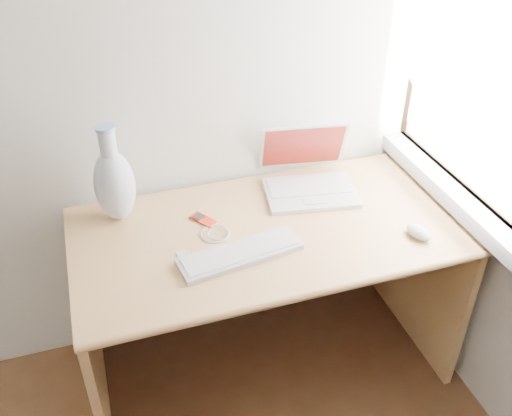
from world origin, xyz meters
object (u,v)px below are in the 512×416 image
object	(u,v)px
desk	(262,259)
vase	(114,183)
external_keyboard	(240,253)
laptop	(306,177)

from	to	relation	value
desk	vase	distance (m)	0.63
desk	external_keyboard	bearing A→B (deg)	-125.54
desk	laptop	xyz separation A→B (m)	(0.22, 0.12, 0.27)
desk	external_keyboard	xyz separation A→B (m)	(-0.14, -0.20, 0.22)
vase	external_keyboard	bearing A→B (deg)	-44.18
laptop	vase	distance (m)	0.73
laptop	desk	bearing A→B (deg)	-142.81
laptop	external_keyboard	world-z (taller)	laptop
desk	vase	xyz separation A→B (m)	(-0.50, 0.14, 0.36)
laptop	external_keyboard	xyz separation A→B (m)	(-0.37, -0.32, -0.04)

